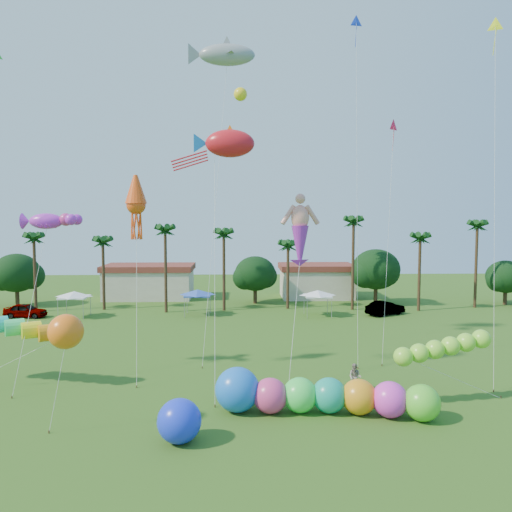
{
  "coord_description": "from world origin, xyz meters",
  "views": [
    {
      "loc": [
        -0.99,
        -21.16,
        11.34
      ],
      "look_at": [
        0.0,
        10.0,
        9.0
      ],
      "focal_mm": 35.0,
      "sensor_mm": 36.0,
      "label": 1
    }
  ],
  "objects_px": {
    "car_b": "(385,308)",
    "caterpillar_inflatable": "(316,395)",
    "spectator_b": "(355,377)",
    "blue_ball": "(179,421)",
    "car_a": "(25,311)"
  },
  "relations": [
    {
      "from": "car_b",
      "to": "caterpillar_inflatable",
      "type": "bearing_deg",
      "value": 126.5
    },
    {
      "from": "spectator_b",
      "to": "blue_ball",
      "type": "distance_m",
      "value": 12.97
    },
    {
      "from": "blue_ball",
      "to": "caterpillar_inflatable",
      "type": "bearing_deg",
      "value": 24.9
    },
    {
      "from": "car_b",
      "to": "blue_ball",
      "type": "height_order",
      "value": "blue_ball"
    },
    {
      "from": "car_a",
      "to": "blue_ball",
      "type": "bearing_deg",
      "value": -141.43
    },
    {
      "from": "car_b",
      "to": "blue_ball",
      "type": "relative_size",
      "value": 2.21
    },
    {
      "from": "car_b",
      "to": "blue_ball",
      "type": "bearing_deg",
      "value": 118.31
    },
    {
      "from": "car_a",
      "to": "car_b",
      "type": "relative_size",
      "value": 0.95
    },
    {
      "from": "spectator_b",
      "to": "blue_ball",
      "type": "bearing_deg",
      "value": -114.9
    },
    {
      "from": "car_a",
      "to": "caterpillar_inflatable",
      "type": "xyz_separation_m",
      "value": [
        29.1,
        -29.33,
        0.3
      ]
    },
    {
      "from": "car_a",
      "to": "car_b",
      "type": "bearing_deg",
      "value": -84.49
    },
    {
      "from": "spectator_b",
      "to": "car_b",
      "type": "bearing_deg",
      "value": 100.07
    },
    {
      "from": "caterpillar_inflatable",
      "to": "blue_ball",
      "type": "relative_size",
      "value": 5.72
    },
    {
      "from": "spectator_b",
      "to": "blue_ball",
      "type": "relative_size",
      "value": 0.79
    },
    {
      "from": "caterpillar_inflatable",
      "to": "car_b",
      "type": "bearing_deg",
      "value": 75.08
    }
  ]
}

